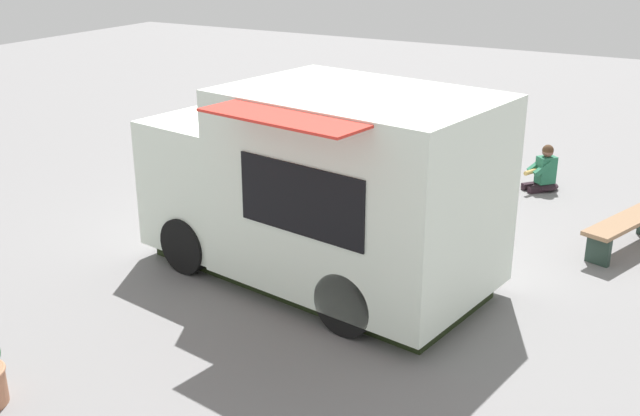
% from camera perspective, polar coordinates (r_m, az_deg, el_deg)
% --- Properties ---
extents(ground_plane, '(40.00, 40.00, 0.00)m').
position_cam_1_polar(ground_plane, '(11.38, -3.63, -2.50)').
color(ground_plane, slate).
extents(food_truck, '(3.35, 4.89, 2.58)m').
position_cam_1_polar(food_truck, '(9.77, 0.20, 1.27)').
color(food_truck, white).
rests_on(food_truck, ground_plane).
extents(person_customer, '(0.74, 0.70, 0.82)m').
position_cam_1_polar(person_customer, '(14.04, 16.40, 2.51)').
color(person_customer, black).
rests_on(person_customer, ground_plane).
extents(plaza_bench, '(1.91, 0.98, 0.48)m').
position_cam_1_polar(plaza_bench, '(11.80, 21.96, -1.22)').
color(plaza_bench, '#916D4E').
rests_on(plaza_bench, ground_plane).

